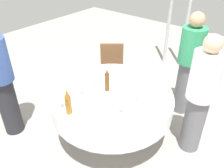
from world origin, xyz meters
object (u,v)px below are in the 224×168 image
Objects in this scene: person_north at (200,96)px; chair_inner at (112,59)px; wine_glass_rear at (105,70)px; plate_rear at (148,93)px; wine_glass_near at (61,101)px; wine_glass_mid at (82,88)px; plate_far at (65,94)px; person_east at (1,80)px; wine_glass_west at (137,94)px; bottle_clear_north at (95,90)px; dining_table at (112,101)px; wine_glass_inner at (121,104)px; bottle_brown_front at (107,80)px; person_front at (189,64)px; bottle_amber_east at (68,102)px.

person_north reaches higher than chair_inner.
plate_rear is at bearing 179.86° from wine_glass_rear.
wine_glass_near is 1.81m from chair_inner.
wine_glass_mid is 0.16× the size of chair_inner.
plate_far is 0.13× the size of person_east.
wine_glass_near is at bearing 47.65° from wine_glass_west.
wine_glass_near is at bearing 91.83° from wine_glass_mid.
dining_table is at bearing -106.79° from bottle_clear_north.
bottle_clear_north is at bearing -1.57° from wine_glass_inner.
wine_glass_inner is 1.62m from person_east.
dining_table is 5.00× the size of bottle_brown_front.
plate_far is (0.79, 0.68, 0.00)m from plate_rear.
dining_table is 11.75× the size of wine_glass_rear.
dining_table is 1.82× the size of chair_inner.
person_east is at bearing 35.32° from dining_table.
bottle_brown_front is at bearing 134.39° from wine_glass_rear.
plate_rear is (-0.45, -0.26, -0.14)m from bottle_brown_front.
bottle_clear_north is at bearing -150.81° from plate_far.
wine_glass_mid is at bearing 46.11° from dining_table.
wine_glass_rear is 1.23m from person_front.
wine_glass_rear is (0.67, -0.50, -0.02)m from wine_glass_inner.
wine_glass_near is at bearing -109.00° from chair_inner.
person_north is at bearing -145.96° from plate_far.
plate_rear is 1.50m from chair_inner.
wine_glass_inner is 0.09× the size of person_east.
wine_glass_inner is 0.17× the size of chair_inner.
person_east is (1.55, 1.09, 0.12)m from plate_rear.
person_east is (1.17, 0.83, 0.27)m from dining_table.
chair_inner is at bearing -58.34° from bottle_clear_north.
person_north is (-0.59, -0.45, -0.01)m from wine_glass_west.
wine_glass_west is (-0.35, -0.04, 0.25)m from dining_table.
plate_rear is at bearing -140.43° from wine_glass_mid.
wine_glass_west is 0.73× the size of plate_far.
wine_glass_near is 1.01× the size of wine_glass_rear.
chair_inner is at bearing -53.24° from bottle_brown_front.
plate_far is at bearing 83.23° from wine_glass_rear.
bottle_brown_front reaches higher than chair_inner.
wine_glass_rear is at bearing -73.01° from person_east.
chair_inner is (1.22, -1.01, -0.33)m from wine_glass_west.
wine_glass_near is 0.95m from person_east.
plate_rear reaches higher than dining_table.
plate_far is 1.64m from person_north.
wine_glass_near is (0.17, 0.61, -0.05)m from bottle_brown_front.
bottle_amber_east reaches higher than wine_glass_west.
bottle_brown_front is (0.07, 0.01, 0.29)m from dining_table.
person_north is at bearing -129.65° from wine_glass_inner.
person_north is 1.00× the size of person_front.
wine_glass_near is at bearing -112.14° from person_east.
dining_table is 0.36m from bottle_clear_north.
wine_glass_mid is 1.49m from chair_inner.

